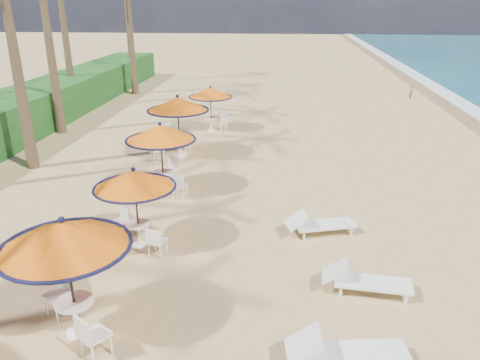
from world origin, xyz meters
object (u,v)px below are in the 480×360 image
object	(u,v)px
station_0	(65,246)
lounger_mid	(364,280)
station_1	(133,190)
station_2	(161,142)
station_3	(177,110)
lounger_near	(344,352)
station_4	(212,97)
lounger_far	(318,224)

from	to	relation	value
station_0	lounger_mid	size ratio (longest dim) A/B	1.26
station_1	station_2	world-z (taller)	station_2
station_0	station_3	distance (m)	10.51
lounger_near	lounger_mid	world-z (taller)	lounger_near
station_1	station_4	size ratio (longest dim) A/B	0.99
lounger_far	station_0	bearing A→B (deg)	-153.78
lounger_near	lounger_far	bearing A→B (deg)	84.24
station_3	station_4	world-z (taller)	station_3
station_2	lounger_far	distance (m)	5.62
station_4	lounger_far	size ratio (longest dim) A/B	1.09
station_1	station_4	bearing A→B (deg)	89.02
lounger_mid	lounger_near	bearing A→B (deg)	-100.59
lounger_far	lounger_mid	bearing A→B (deg)	-89.81
station_3	lounger_far	distance (m)	8.09
station_3	lounger_mid	bearing A→B (deg)	-55.66
station_1	lounger_near	xyz separation A→B (m)	(4.73, -3.80, -1.20)
lounger_near	lounger_far	xyz separation A→B (m)	(-0.14, 4.88, -0.04)
station_0	station_4	bearing A→B (deg)	88.74
station_2	station_3	bearing A→B (deg)	94.46
lounger_mid	station_1	bearing A→B (deg)	169.94
station_2	lounger_far	bearing A→B (deg)	-27.37
station_4	lounger_far	xyz separation A→B (m)	(4.40, -10.14, -1.32)
station_0	lounger_near	world-z (taller)	station_0
station_2	station_4	world-z (taller)	station_2
station_0	station_2	world-z (taller)	station_0
station_2	station_3	size ratio (longest dim) A/B	0.93
station_2	station_4	distance (m)	7.65
station_2	station_4	xyz separation A→B (m)	(0.44, 7.64, -0.07)
station_0	station_2	size ratio (longest dim) A/B	1.04
station_4	lounger_near	bearing A→B (deg)	-73.20
station_1	station_4	world-z (taller)	station_4
station_3	lounger_far	bearing A→B (deg)	-49.87
station_0	station_2	xyz separation A→B (m)	(-0.12, 6.94, -0.15)
station_0	station_4	xyz separation A→B (m)	(0.32, 14.58, -0.22)
station_0	station_2	distance (m)	6.94
station_0	station_4	distance (m)	14.58
lounger_near	lounger_mid	size ratio (longest dim) A/B	1.12
station_1	lounger_mid	size ratio (longest dim) A/B	1.10
station_1	lounger_mid	world-z (taller)	station_1
station_3	lounger_near	world-z (taller)	station_3
station_0	station_3	size ratio (longest dim) A/B	0.97
lounger_mid	lounger_far	xyz separation A→B (m)	(-0.80, 2.60, -0.00)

